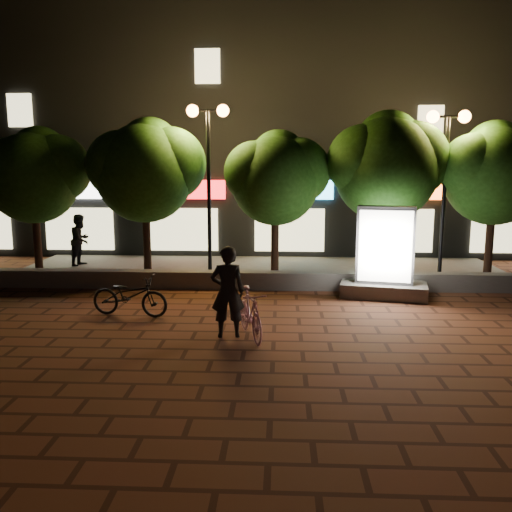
# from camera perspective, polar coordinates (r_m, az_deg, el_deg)

# --- Properties ---
(ground) EXTENTS (80.00, 80.00, 0.00)m
(ground) POSITION_cam_1_polar(r_m,az_deg,el_deg) (11.32, -0.89, -8.21)
(ground) COLOR #53281A
(ground) RESTS_ON ground
(retaining_wall) EXTENTS (16.00, 0.45, 0.50)m
(retaining_wall) POSITION_cam_1_polar(r_m,az_deg,el_deg) (15.12, 0.07, -2.63)
(retaining_wall) COLOR slate
(retaining_wall) RESTS_ON ground
(sidewalk) EXTENTS (16.00, 5.00, 0.08)m
(sidewalk) POSITION_cam_1_polar(r_m,az_deg,el_deg) (17.60, 0.45, -1.55)
(sidewalk) COLOR slate
(sidewalk) RESTS_ON ground
(building_block) EXTENTS (28.00, 8.12, 11.30)m
(building_block) POSITION_cam_1_polar(r_m,az_deg,el_deg) (23.80, 1.09, 13.38)
(building_block) COLOR black
(building_block) RESTS_ON ground
(tree_far_left) EXTENTS (3.36, 2.80, 4.63)m
(tree_far_left) POSITION_cam_1_polar(r_m,az_deg,el_deg) (17.92, -22.73, 8.37)
(tree_far_left) COLOR black
(tree_far_left) RESTS_ON sidewalk
(tree_left) EXTENTS (3.60, 3.00, 4.89)m
(tree_left) POSITION_cam_1_polar(r_m,az_deg,el_deg) (16.73, -11.72, 9.39)
(tree_left) COLOR black
(tree_left) RESTS_ON sidewalk
(tree_mid) EXTENTS (3.24, 2.70, 4.50)m
(tree_mid) POSITION_cam_1_polar(r_m,az_deg,el_deg) (16.21, 2.28, 8.77)
(tree_mid) COLOR black
(tree_mid) RESTS_ON sidewalk
(tree_right) EXTENTS (3.72, 3.10, 5.07)m
(tree_right) POSITION_cam_1_polar(r_m,az_deg,el_deg) (16.52, 14.00, 9.73)
(tree_right) COLOR black
(tree_right) RESTS_ON sidewalk
(tree_far_right) EXTENTS (3.48, 2.90, 4.76)m
(tree_far_right) POSITION_cam_1_polar(r_m,az_deg,el_deg) (17.42, 24.46, 8.49)
(tree_far_right) COLOR black
(tree_far_right) RESTS_ON sidewalk
(street_lamp_left) EXTENTS (1.26, 0.36, 5.18)m
(street_lamp_left) POSITION_cam_1_polar(r_m,az_deg,el_deg) (16.11, -5.18, 11.62)
(street_lamp_left) COLOR black
(street_lamp_left) RESTS_ON sidewalk
(street_lamp_right) EXTENTS (1.26, 0.36, 4.98)m
(street_lamp_right) POSITION_cam_1_polar(r_m,az_deg,el_deg) (16.66, 19.88, 10.57)
(street_lamp_right) COLOR black
(street_lamp_right) RESTS_ON sidewalk
(ad_kiosk) EXTENTS (2.43, 1.56, 2.44)m
(ad_kiosk) POSITION_cam_1_polar(r_m,az_deg,el_deg) (14.51, 13.71, -0.49)
(ad_kiosk) COLOR slate
(ad_kiosk) RESTS_ON ground
(scooter_pink) EXTENTS (0.98, 1.77, 1.03)m
(scooter_pink) POSITION_cam_1_polar(r_m,az_deg,el_deg) (10.83, -0.62, -6.21)
(scooter_pink) COLOR pink
(scooter_pink) RESTS_ON ground
(rider) EXTENTS (0.75, 0.55, 1.90)m
(rider) POSITION_cam_1_polar(r_m,az_deg,el_deg) (10.80, -3.08, -3.88)
(rider) COLOR black
(rider) RESTS_ON ground
(scooter_parked) EXTENTS (1.95, 0.95, 0.98)m
(scooter_parked) POSITION_cam_1_polar(r_m,az_deg,el_deg) (12.73, -13.47, -4.16)
(scooter_parked) COLOR black
(scooter_parked) RESTS_ON ground
(pedestrian) EXTENTS (0.81, 0.96, 1.77)m
(pedestrian) POSITION_cam_1_polar(r_m,az_deg,el_deg) (19.12, -18.39, 1.66)
(pedestrian) COLOR black
(pedestrian) RESTS_ON sidewalk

